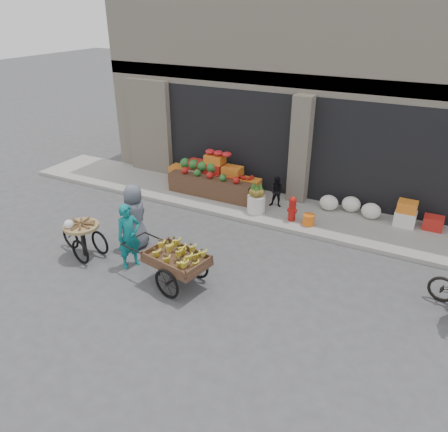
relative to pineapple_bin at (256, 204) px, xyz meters
The scene contains 13 objects.
ground 3.70m from the pineapple_bin, 78.23° to the right, with size 80.00×80.00×0.00m, color #424244.
sidewalk 0.95m from the pineapple_bin, 33.69° to the left, with size 18.00×2.20×0.12m, color gray.
building 5.41m from the pineapple_bin, 80.40° to the left, with size 14.00×6.45×7.00m.
fruit_display 1.92m from the pineapple_bin, 155.76° to the left, with size 3.10×1.12×1.24m.
pineapple_bin is the anchor object (origin of this frame).
fire_hydrant 1.11m from the pineapple_bin, ahead, with size 0.22×0.22×0.71m.
orange_bucket 1.61m from the pineapple_bin, ahead, with size 0.32×0.32×0.30m, color orange.
right_bay_goods 3.54m from the pineapple_bin, 18.10° to the left, with size 3.35×0.60×0.70m.
seated_person 0.75m from the pineapple_bin, 56.31° to the left, with size 0.45×0.35×0.93m, color black.
banana_cart 3.98m from the pineapple_bin, 92.46° to the right, with size 2.40×1.31×0.95m.
vendor_woman 4.13m from the pineapple_bin, 111.81° to the right, with size 0.57×0.37×1.56m, color #0E6F72.
tricycle_cart 4.88m from the pineapple_bin, 125.47° to the right, with size 1.46×0.98×0.95m.
vendor_grey 3.63m from the pineapple_bin, 122.93° to the right, with size 0.82×0.53×1.68m, color slate.
Camera 1 is at (3.71, -6.96, 5.63)m, focal length 35.00 mm.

